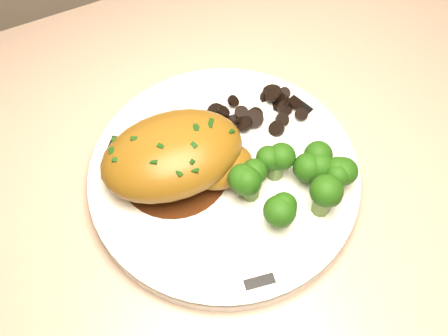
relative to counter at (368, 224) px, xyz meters
name	(u,v)px	position (x,y,z in m)	size (l,w,h in m)	color
counter	(368,224)	(0.00, 0.00, 0.00)	(2.11, 0.70, 1.03)	brown
plate	(224,177)	(-0.32, -0.03, 0.46)	(0.30, 0.30, 0.02)	white
rim_accent_0	(301,105)	(-0.20, 0.02, 0.47)	(0.03, 0.01, 0.00)	black
rim_accent_1	(113,148)	(-0.42, 0.05, 0.47)	(0.03, 0.01, 0.00)	black
rim_accent_2	(260,282)	(-0.35, -0.15, 0.47)	(0.03, 0.01, 0.00)	black
gravy_pool	(174,169)	(-0.37, 0.00, 0.47)	(0.12, 0.12, 0.00)	#3E1B0B
chicken_breast	(178,156)	(-0.37, 0.00, 0.50)	(0.16, 0.11, 0.06)	#8A5C17
mushroom_pile	(261,118)	(-0.26, 0.02, 0.48)	(0.09, 0.06, 0.02)	black
broccoli_florets	(298,181)	(-0.27, -0.08, 0.50)	(0.12, 0.09, 0.04)	#5A7B34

